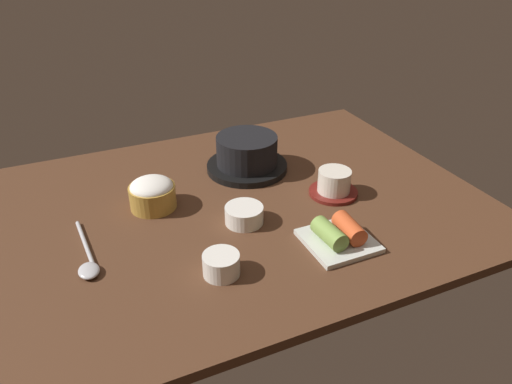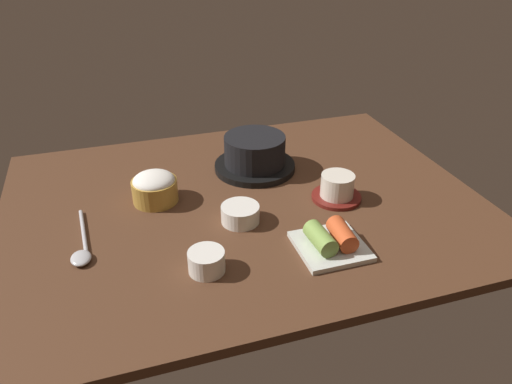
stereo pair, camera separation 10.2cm
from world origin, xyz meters
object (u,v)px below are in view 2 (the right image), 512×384
Objects in this scene: stone_pot at (255,154)px; side_bowl_near at (206,261)px; rice_bowl at (155,187)px; spoon at (82,249)px; banchan_cup_center at (240,213)px; kimchi_plate at (331,241)px; tea_cup_with_saucer at (337,188)px.

side_bowl_near is at bearing -119.80° from stone_pot.
spoon is at bearing -137.23° from rice_bowl.
kimchi_plate reaches higher than banchan_cup_center.
side_bowl_near reaches higher than banchan_cup_center.
spoon is (-43.61, 12.68, -1.15)cm from kimchi_plate.
rice_bowl is at bearing -162.95° from stone_pot.
spoon is (-52.47, -3.27, -2.00)cm from tea_cup_with_saucer.
side_bowl_near is 0.34× the size of spoon.
stone_pot reaches higher than kimchi_plate.
kimchi_plate is (3.81, -34.31, -2.26)cm from stone_pot.
banchan_cup_center is 0.62× the size of kimchi_plate.
rice_bowl is 38.77cm from tea_cup_with_saucer.
stone_pot is at bearing 96.33° from kimchi_plate.
tea_cup_with_saucer is 0.87× the size of kimchi_plate.
stone_pot is 2.50× the size of banchan_cup_center.
tea_cup_with_saucer reaches higher than side_bowl_near.
banchan_cup_center is 30.34cm from spoon.
rice_bowl is 0.90× the size of tea_cup_with_saucer.
tea_cup_with_saucer is at bearing 60.95° from kimchi_plate.
rice_bowl is 0.78× the size of kimchi_plate.
banchan_cup_center is at bearing -41.03° from rice_bowl.
side_bowl_near reaches higher than spoon.
kimchi_plate is (28.36, -26.78, -1.59)cm from rice_bowl.
stone_pot is at bearing 60.20° from side_bowl_near.
stone_pot is 2.99× the size of side_bowl_near.
tea_cup_with_saucer reaches higher than kimchi_plate.
spoon is at bearing -178.10° from banchan_cup_center.
tea_cup_with_saucer is at bearing -55.41° from stone_pot.
side_bowl_near is at bearing 178.24° from kimchi_plate.
spoon is (-39.80, -21.63, -3.41)cm from stone_pot.
rice_bowl is 1.50× the size of side_bowl_near.
stone_pot is 1.80× the size of tea_cup_with_saucer.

